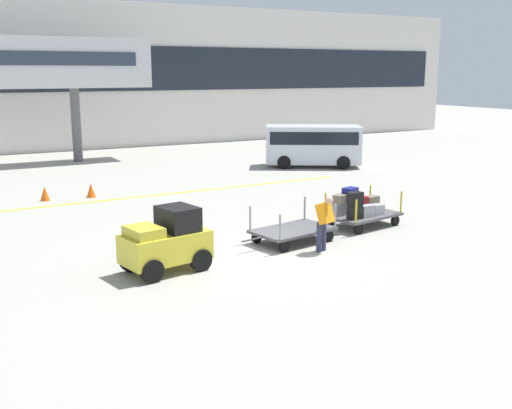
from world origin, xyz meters
TOP-DOWN VIEW (x-y plane):
  - ground_plane at (0.00, 0.00)m, footprint 120.00×120.00m
  - apron_lead_line at (1.28, 9.03)m, footprint 15.50×0.61m
  - terminal_building at (0.00, 25.98)m, footprint 61.72×2.51m
  - baggage_tug at (-2.54, -0.18)m, footprint 2.26×1.55m
  - baggage_cart_lead at (1.55, 0.56)m, footprint 3.08×1.79m
  - baggage_cart_middle at (4.37, 1.14)m, footprint 3.08×1.79m
  - baggage_handler at (1.79, -0.64)m, footprint 0.53×0.54m
  - shuttle_van at (10.09, 12.32)m, footprint 5.10×4.09m
  - safety_cone_near at (-3.65, 10.03)m, footprint 0.36×0.36m
  - safety_cone_far at (-1.95, 9.85)m, footprint 0.36×0.36m

SIDE VIEW (x-z plane):
  - ground_plane at x=0.00m, z-range 0.00..0.00m
  - apron_lead_line at x=1.28m, z-range 0.00..0.01m
  - safety_cone_near at x=-3.65m, z-range 0.00..0.55m
  - safety_cone_far at x=-1.95m, z-range 0.00..0.55m
  - baggage_cart_lead at x=1.55m, z-range -0.20..0.90m
  - baggage_cart_middle at x=4.37m, z-range -0.04..1.20m
  - baggage_tug at x=-2.54m, z-range -0.04..1.54m
  - baggage_handler at x=1.79m, z-range 0.08..1.65m
  - shuttle_van at x=10.09m, z-range 0.19..2.28m
  - terminal_building at x=0.00m, z-range 0.01..9.11m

